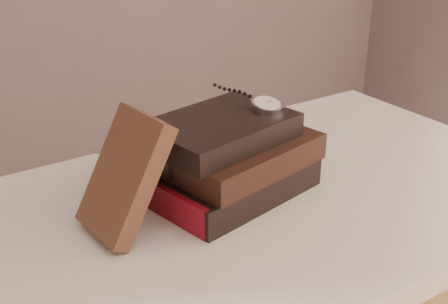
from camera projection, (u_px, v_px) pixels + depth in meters
table at (265, 238)px, 1.01m from camera, size 1.00×0.60×0.75m
book_stack at (230, 158)px, 0.94m from camera, size 0.30×0.23×0.13m
journal at (125, 176)px, 0.83m from camera, size 0.13×0.13×0.18m
pocket_watch at (265, 104)px, 0.95m from camera, size 0.06×0.16×0.02m
eyeglasses at (150, 151)px, 0.94m from camera, size 0.13×0.14×0.05m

